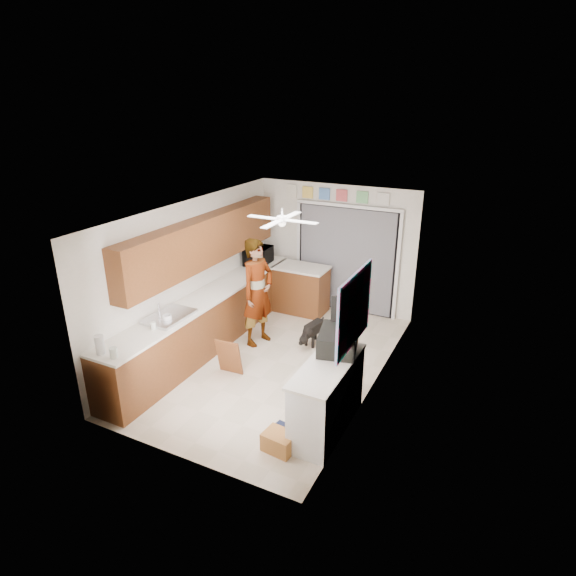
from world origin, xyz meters
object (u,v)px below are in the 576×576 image
(dog, at_px, (314,332))
(microwave, at_px, (258,256))
(navy_crate, at_px, (284,437))
(paper_towel_roll, at_px, (100,345))
(man, at_px, (258,292))
(suitcase, at_px, (338,340))
(cardboard_box, at_px, (279,442))
(cup, at_px, (167,318))

(dog, bearing_deg, microwave, 161.02)
(navy_crate, bearing_deg, paper_towel_roll, -167.95)
(microwave, relative_size, man, 0.32)
(suitcase, xyz_separation_m, man, (-1.93, 1.27, -0.14))
(microwave, bearing_deg, man, -154.25)
(cardboard_box, bearing_deg, microwave, 122.70)
(man, distance_m, dog, 1.21)
(navy_crate, bearing_deg, cardboard_box, -90.00)
(paper_towel_roll, bearing_deg, navy_crate, 12.05)
(cardboard_box, bearing_deg, dog, 104.66)
(cardboard_box, relative_size, man, 0.20)
(paper_towel_roll, height_order, dog, paper_towel_roll)
(paper_towel_roll, bearing_deg, microwave, 89.36)
(navy_crate, relative_size, dog, 0.58)
(cup, distance_m, man, 1.71)
(cup, relative_size, suitcase, 0.22)
(navy_crate, bearing_deg, microwave, 123.57)
(microwave, distance_m, man, 1.50)
(microwave, distance_m, dog, 2.07)
(microwave, bearing_deg, cardboard_box, -150.64)
(microwave, xyz_separation_m, dog, (1.63, -0.93, -0.88))
(navy_crate, relative_size, man, 0.18)
(cardboard_box, xyz_separation_m, man, (-1.61, 2.33, 0.82))
(navy_crate, height_order, man, man)
(suitcase, relative_size, navy_crate, 1.89)
(suitcase, xyz_separation_m, navy_crate, (-0.32, -0.95, -0.97))
(cup, bearing_deg, cardboard_box, -18.34)
(cardboard_box, bearing_deg, paper_towel_roll, -170.70)
(microwave, bearing_deg, navy_crate, -149.77)
(microwave, relative_size, paper_towel_roll, 2.31)
(man, bearing_deg, dog, -54.97)
(cup, relative_size, dog, 0.24)
(paper_towel_roll, bearing_deg, man, 74.20)
(paper_towel_roll, relative_size, cardboard_box, 0.68)
(suitcase, height_order, man, man)
(microwave, bearing_deg, suitcase, -137.43)
(cup, xyz_separation_m, dog, (1.52, 1.96, -0.77))
(cup, bearing_deg, microwave, 92.06)
(suitcase, relative_size, man, 0.34)
(paper_towel_roll, distance_m, cardboard_box, 2.59)
(microwave, height_order, navy_crate, microwave)
(suitcase, height_order, dog, suitcase)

